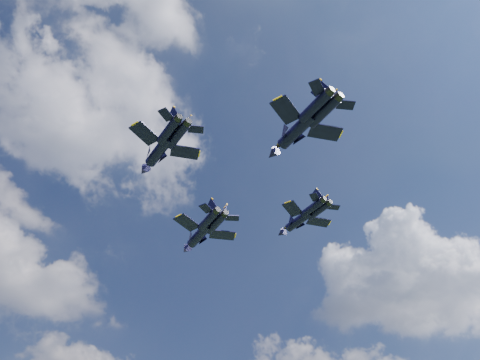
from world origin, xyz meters
name	(u,v)px	position (x,y,z in m)	size (l,w,h in m)	color
jet_lead	(198,236)	(-1.74, 16.47, 60.21)	(13.97, 17.83, 4.28)	black
jet_left	(158,152)	(-17.60, -2.32, 60.22)	(12.80, 16.58, 3.94)	black
jet_right	(297,221)	(13.31, 2.15, 59.60)	(11.66, 15.29, 3.62)	black
jet_slot	(294,132)	(-0.42, -18.06, 58.56)	(13.50, 17.48, 4.16)	black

